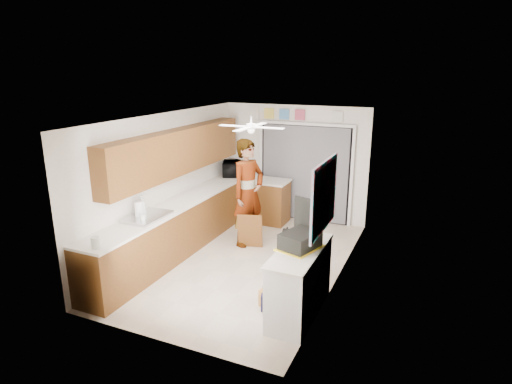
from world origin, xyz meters
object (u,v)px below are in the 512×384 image
(dog, at_px, (286,240))
(paper_towel_roll, at_px, (139,210))
(cardboard_box, at_px, (276,298))
(man, at_px, (248,193))
(microwave, at_px, (232,169))
(navy_crate, at_px, (275,299))
(soap_bottle, at_px, (142,205))
(suitcase, at_px, (300,240))

(dog, bearing_deg, paper_towel_roll, -150.04)
(cardboard_box, relative_size, man, 0.20)
(microwave, height_order, paper_towel_roll, microwave)
(navy_crate, bearing_deg, man, 124.16)
(navy_crate, bearing_deg, soap_bottle, 173.52)
(soap_bottle, xyz_separation_m, dog, (1.91, 1.64, -0.91))
(cardboard_box, height_order, man, man)
(microwave, bearing_deg, navy_crate, -168.48)
(paper_towel_roll, relative_size, navy_crate, 0.74)
(paper_towel_roll, xyz_separation_m, navy_crate, (2.39, -0.13, -0.96))
(paper_towel_roll, distance_m, man, 2.09)
(microwave, height_order, dog, microwave)
(navy_crate, bearing_deg, cardboard_box, 90.00)
(cardboard_box, height_order, navy_crate, cardboard_box)
(soap_bottle, xyz_separation_m, paper_towel_roll, (0.05, -0.15, -0.02))
(soap_bottle, bearing_deg, dog, 40.64)
(paper_towel_roll, xyz_separation_m, cardboard_box, (2.39, -0.12, -0.96))
(soap_bottle, height_order, navy_crate, soap_bottle)
(paper_towel_roll, distance_m, dog, 2.72)
(microwave, distance_m, cardboard_box, 4.11)
(soap_bottle, height_order, suitcase, soap_bottle)
(soap_bottle, height_order, man, man)
(cardboard_box, bearing_deg, soap_bottle, 173.85)
(microwave, bearing_deg, soap_bottle, 153.71)
(suitcase, bearing_deg, paper_towel_roll, -164.14)
(soap_bottle, distance_m, man, 2.00)
(paper_towel_roll, bearing_deg, soap_bottle, 110.04)
(paper_towel_roll, distance_m, navy_crate, 2.58)
(suitcase, relative_size, man, 0.25)
(microwave, distance_m, dog, 2.41)
(paper_towel_roll, bearing_deg, microwave, 88.68)
(suitcase, bearing_deg, man, 148.54)
(cardboard_box, bearing_deg, microwave, 125.52)
(paper_towel_roll, height_order, suitcase, paper_towel_roll)
(microwave, xyz_separation_m, dog, (1.78, -1.35, -0.90))
(paper_towel_roll, relative_size, man, 0.14)
(microwave, height_order, navy_crate, microwave)
(soap_bottle, bearing_deg, navy_crate, -6.48)
(suitcase, xyz_separation_m, dog, (-0.86, 1.86, -0.85))
(microwave, bearing_deg, cardboard_box, -168.36)
(microwave, xyz_separation_m, navy_crate, (2.32, -3.26, -0.98))
(soap_bottle, xyz_separation_m, navy_crate, (2.44, -0.28, -0.99))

